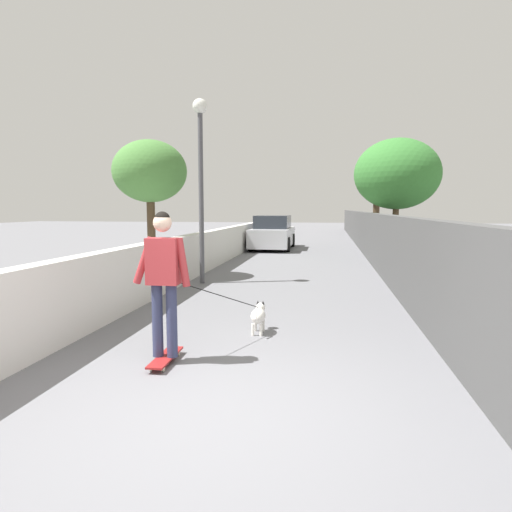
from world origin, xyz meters
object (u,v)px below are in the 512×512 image
object	(u,v)px
dog	(258,315)
car_near	(273,233)
tree_right_mid	(377,173)
tree_left_far	(150,172)
skateboard	(165,358)
tree_right_near	(397,174)
person_skateboarder	(164,272)
lamp_post	(201,159)

from	to	relation	value
dog	car_near	xyz separation A→B (m)	(13.76, 1.48, 0.44)
tree_right_mid	car_near	bearing A→B (deg)	117.44
tree_left_far	skateboard	world-z (taller)	tree_left_far
skateboard	dog	distance (m)	1.74
tree_left_far	tree_right_mid	bearing A→B (deg)	-31.43
tree_right_near	person_skateboarder	size ratio (longest dim) A/B	2.49
person_skateboarder	dog	world-z (taller)	person_skateboarder
tree_left_far	lamp_post	bearing A→B (deg)	-110.97
dog	tree_right_mid	bearing A→B (deg)	-11.73
tree_left_far	dog	bearing A→B (deg)	-142.65
person_skateboarder	dog	size ratio (longest dim) A/B	0.99
tree_left_far	lamp_post	world-z (taller)	lamp_post
person_skateboarder	dog	bearing A→B (deg)	-31.77
car_near	person_skateboarder	bearing A→B (deg)	-177.85
dog	car_near	bearing A→B (deg)	6.15
person_skateboarder	car_near	size ratio (longest dim) A/B	0.41
dog	car_near	distance (m)	13.84
tree_left_far	person_skateboarder	xyz separation A→B (m)	(-6.25, -2.74, -1.70)
tree_right_mid	car_near	distance (m)	6.18
tree_left_far	car_near	world-z (taller)	tree_left_far
tree_right_mid	dog	world-z (taller)	tree_right_mid
tree_right_mid	person_skateboarder	xyz separation A→B (m)	(-17.75, 4.29, -2.47)
dog	car_near	size ratio (longest dim) A/B	0.42
skateboard	dog	size ratio (longest dim) A/B	0.45
lamp_post	car_near	size ratio (longest dim) A/B	1.05
skateboard	car_near	world-z (taller)	car_near
tree_right_mid	dog	size ratio (longest dim) A/B	2.61
person_skateboarder	tree_left_far	bearing A→B (deg)	23.66
tree_right_near	dog	size ratio (longest dim) A/B	2.45
tree_right_mid	dog	xyz separation A→B (m)	(-16.28, 3.38, -3.31)
tree_right_mid	tree_left_far	bearing A→B (deg)	148.57
person_skateboarder	car_near	xyz separation A→B (m)	(15.22, 0.57, -0.40)
tree_left_far	person_skateboarder	bearing A→B (deg)	-156.34
tree_right_mid	car_near	world-z (taller)	tree_right_mid
car_near	tree_right_near	bearing A→B (deg)	-125.22
dog	skateboard	bearing A→B (deg)	148.23
lamp_post	skateboard	world-z (taller)	lamp_post
tree_right_mid	skateboard	distance (m)	18.59
tree_right_near	tree_left_far	bearing A→B (deg)	127.80
skateboard	person_skateboarder	xyz separation A→B (m)	(0.00, -0.00, 1.05)
lamp_post	person_skateboarder	xyz separation A→B (m)	(-5.65, -1.17, -1.95)
person_skateboarder	car_near	bearing A→B (deg)	2.15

